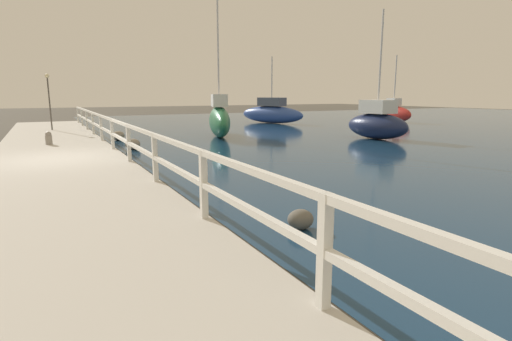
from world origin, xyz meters
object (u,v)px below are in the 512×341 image
at_px(mooring_bollard, 49,138).
at_px(sailboat_green, 219,119).
at_px(sailboat_navy, 377,123).
at_px(sailboat_blue, 272,113).
at_px(dock_lamp, 49,92).
at_px(sailboat_red, 393,113).

xyz_separation_m(mooring_bollard, sailboat_green, (7.92, 2.46, 0.35)).
distance_m(mooring_bollard, sailboat_navy, 14.51).
xyz_separation_m(mooring_bollard, sailboat_navy, (14.34, -2.17, 0.21)).
bearing_deg(sailboat_blue, mooring_bollard, -166.51).
bearing_deg(sailboat_navy, sailboat_green, 140.22).
relative_size(mooring_bollard, sailboat_navy, 0.08).
height_order(dock_lamp, sailboat_navy, sailboat_navy).
bearing_deg(dock_lamp, sailboat_red, -1.73).
relative_size(sailboat_red, sailboat_navy, 0.84).
bearing_deg(sailboat_navy, sailboat_blue, 81.63).
distance_m(dock_lamp, sailboat_green, 8.93).
height_order(dock_lamp, sailboat_blue, sailboat_blue).
bearing_deg(sailboat_green, mooring_bollard, -143.87).
bearing_deg(dock_lamp, sailboat_blue, 10.80).
xyz_separation_m(sailboat_green, sailboat_navy, (6.42, -4.63, -0.14)).
bearing_deg(sailboat_navy, mooring_bollard, 167.37).
distance_m(sailboat_blue, sailboat_green, 10.29).
height_order(mooring_bollard, sailboat_green, sailboat_green).
height_order(mooring_bollard, sailboat_red, sailboat_red).
relative_size(sailboat_blue, sailboat_green, 0.77).
height_order(mooring_bollard, sailboat_navy, sailboat_navy).
relative_size(dock_lamp, sailboat_navy, 0.48).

